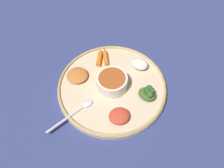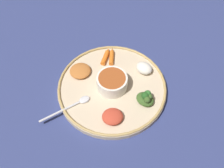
# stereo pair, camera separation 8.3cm
# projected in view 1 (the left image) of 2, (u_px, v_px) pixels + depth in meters

# --- Properties ---
(ground_plane) EXTENTS (2.40, 2.40, 0.00)m
(ground_plane) POSITION_uv_depth(u_px,v_px,m) (112.00, 90.00, 0.86)
(ground_plane) COLOR navy
(platter) EXTENTS (0.35, 0.35, 0.02)m
(platter) POSITION_uv_depth(u_px,v_px,m) (112.00, 88.00, 0.85)
(platter) COLOR #C6B293
(platter) RESTS_ON ground_plane
(platter_rim) EXTENTS (0.34, 0.34, 0.01)m
(platter_rim) POSITION_uv_depth(u_px,v_px,m) (112.00, 86.00, 0.84)
(platter_rim) COLOR tan
(platter_rim) RESTS_ON platter
(center_bowl) EXTENTS (0.10, 0.10, 0.05)m
(center_bowl) POSITION_uv_depth(u_px,v_px,m) (112.00, 82.00, 0.82)
(center_bowl) COLOR silver
(center_bowl) RESTS_ON platter
(spoon) EXTENTS (0.15, 0.10, 0.01)m
(spoon) POSITION_uv_depth(u_px,v_px,m) (77.00, 111.00, 0.79)
(spoon) COLOR silver
(spoon) RESTS_ON platter
(greens_pile) EXTENTS (0.06, 0.06, 0.04)m
(greens_pile) POSITION_uv_depth(u_px,v_px,m) (148.00, 93.00, 0.81)
(greens_pile) COLOR #385623
(greens_pile) RESTS_ON platter
(carrot_near_spoon) EXTENTS (0.07, 0.04, 0.02)m
(carrot_near_spoon) POSITION_uv_depth(u_px,v_px,m) (106.00, 57.00, 0.90)
(carrot_near_spoon) COLOR orange
(carrot_near_spoon) RESTS_ON platter
(carrot_outer) EXTENTS (0.07, 0.03, 0.02)m
(carrot_outer) POSITION_uv_depth(u_px,v_px,m) (100.00, 58.00, 0.90)
(carrot_outer) COLOR orange
(carrot_outer) RESTS_ON platter
(mound_berbere_red) EXTENTS (0.08, 0.08, 0.02)m
(mound_berbere_red) POSITION_uv_depth(u_px,v_px,m) (119.00, 116.00, 0.77)
(mound_berbere_red) COLOR #B73D28
(mound_berbere_red) RESTS_ON platter
(mound_chickpea) EXTENTS (0.10, 0.10, 0.02)m
(mound_chickpea) POSITION_uv_depth(u_px,v_px,m) (78.00, 75.00, 0.86)
(mound_chickpea) COLOR #B2662D
(mound_chickpea) RESTS_ON platter
(mound_rice_white) EXTENTS (0.05, 0.06, 0.03)m
(mound_rice_white) POSITION_uv_depth(u_px,v_px,m) (140.00, 64.00, 0.88)
(mound_rice_white) COLOR silver
(mound_rice_white) RESTS_ON platter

